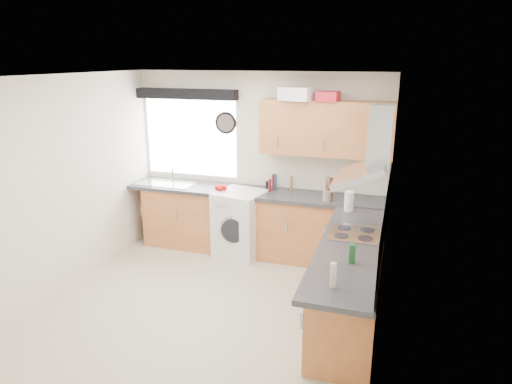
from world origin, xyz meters
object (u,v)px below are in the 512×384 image
(extractor_hood, at_px, (370,153))
(oven, at_px, (352,276))
(upper_cabinets, at_px, (326,128))
(washing_machine, at_px, (241,223))

(extractor_hood, bearing_deg, oven, 180.00)
(oven, distance_m, upper_cabinets, 1.99)
(extractor_hood, distance_m, upper_cabinets, 1.48)
(upper_cabinets, relative_size, washing_machine, 1.87)
(washing_machine, bearing_deg, extractor_hood, -20.62)
(extractor_hood, relative_size, washing_machine, 0.86)
(upper_cabinets, bearing_deg, oven, -67.46)
(extractor_hood, bearing_deg, washing_machine, 147.85)
(oven, bearing_deg, extractor_hood, -0.00)
(extractor_hood, relative_size, upper_cabinets, 0.46)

